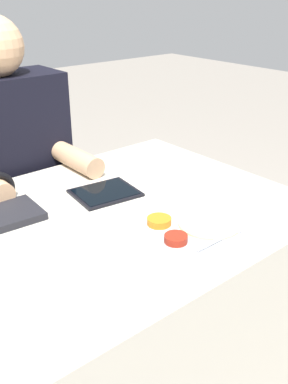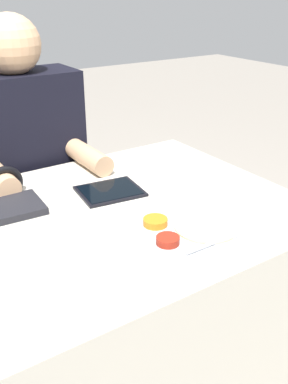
{
  "view_description": "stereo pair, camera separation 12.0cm",
  "coord_description": "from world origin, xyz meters",
  "px_view_note": "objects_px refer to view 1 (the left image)",
  "views": [
    {
      "loc": [
        -0.55,
        -0.89,
        1.3
      ],
      "look_at": [
        0.15,
        -0.05,
        0.79
      ],
      "focal_mm": 42.0,
      "sensor_mm": 36.0,
      "label": 1
    },
    {
      "loc": [
        -0.46,
        -0.96,
        1.3
      ],
      "look_at": [
        0.15,
        -0.05,
        0.79
      ],
      "focal_mm": 42.0,
      "sensor_mm": 36.0,
      "label": 2
    }
  ],
  "objects_px": {
    "person_diner": "(14,204)",
    "thali_tray": "(191,230)",
    "red_notebook": "(10,215)",
    "tablet_device": "(105,193)"
  },
  "relations": [
    {
      "from": "person_diner",
      "to": "thali_tray",
      "type": "bearing_deg",
      "value": -79.33
    },
    {
      "from": "red_notebook",
      "to": "tablet_device",
      "type": "height_order",
      "value": "red_notebook"
    },
    {
      "from": "thali_tray",
      "to": "person_diner",
      "type": "bearing_deg",
      "value": 100.67
    },
    {
      "from": "tablet_device",
      "to": "person_diner",
      "type": "xyz_separation_m",
      "value": [
        -0.11,
        0.42,
        -0.16
      ]
    },
    {
      "from": "tablet_device",
      "to": "person_diner",
      "type": "distance_m",
      "value": 0.47
    },
    {
      "from": "tablet_device",
      "to": "person_diner",
      "type": "height_order",
      "value": "person_diner"
    },
    {
      "from": "tablet_device",
      "to": "thali_tray",
      "type": "bearing_deg",
      "value": -84.36
    },
    {
      "from": "thali_tray",
      "to": "tablet_device",
      "type": "distance_m",
      "value": 0.32
    },
    {
      "from": "red_notebook",
      "to": "tablet_device",
      "type": "bearing_deg",
      "value": -9.25
    },
    {
      "from": "red_notebook",
      "to": "tablet_device",
      "type": "relative_size",
      "value": 0.81
    }
  ]
}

